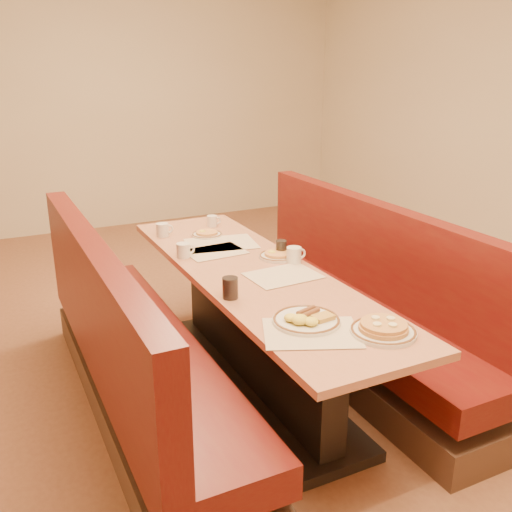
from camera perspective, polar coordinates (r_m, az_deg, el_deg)
name	(u,v)px	position (r m, az deg, el deg)	size (l,w,h in m)	color
ground	(254,385)	(3.60, -0.24, -12.74)	(8.00, 8.00, 0.00)	#9E6647
room_envelope	(253,53)	(3.07, -0.30, 19.67)	(6.04, 8.04, 2.82)	beige
diner_table	(254,330)	(3.42, -0.25, -7.40)	(0.70, 2.50, 0.75)	black
booth_left	(132,359)	(3.21, -12.26, -9.99)	(0.55, 2.50, 1.05)	#4C3326
booth_right	(355,310)	(3.78, 9.83, -5.30)	(0.55, 2.50, 1.05)	#4C3326
placemat_near_left	(311,333)	(2.55, 5.56, -7.63)	(0.42, 0.32, 0.00)	beige
placemat_near_right	(283,275)	(3.20, 2.72, -1.95)	(0.39, 0.29, 0.00)	beige
placemat_far_left	(215,252)	(3.60, -4.13, 0.44)	(0.36, 0.27, 0.00)	beige
placemat_far_right	(221,243)	(3.76, -3.51, 1.26)	(0.45, 0.34, 0.00)	beige
pancake_plate	(383,329)	(2.59, 12.62, -7.16)	(0.29, 0.29, 0.07)	silver
eggs_plate	(306,320)	(2.63, 5.04, -6.38)	(0.31, 0.31, 0.06)	silver
extra_plate_mid	(277,255)	(3.49, 2.14, 0.07)	(0.23, 0.23, 0.05)	silver
extra_plate_far	(207,234)	(3.94, -4.94, 2.20)	(0.21, 0.21, 0.04)	silver
coffee_mug_a	(294,255)	(3.40, 3.87, 0.14)	(0.13, 0.09, 0.10)	silver
coffee_mug_b	(184,250)	(3.52, -7.24, 0.60)	(0.12, 0.08, 0.09)	silver
coffee_mug_c	(212,221)	(4.17, -4.38, 3.53)	(0.10, 0.07, 0.08)	silver
coffee_mug_d	(163,230)	(3.97, -9.29, 2.63)	(0.12, 0.08, 0.09)	silver
soda_tumbler_near	(230,288)	(2.88, -2.59, -3.21)	(0.08, 0.08, 0.11)	black
soda_tumbler_mid	(281,248)	(3.53, 2.54, 0.83)	(0.07, 0.07, 0.09)	black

